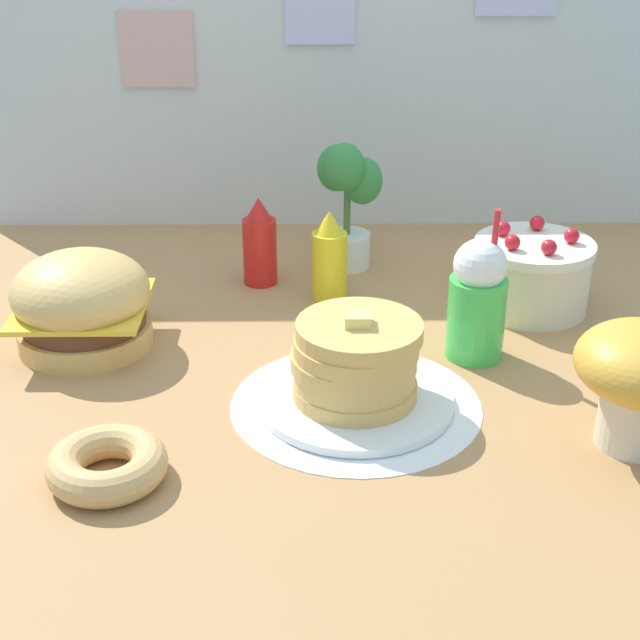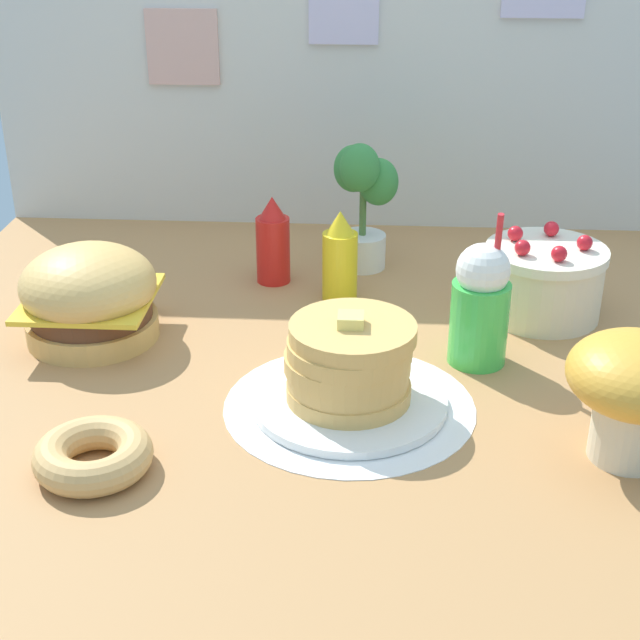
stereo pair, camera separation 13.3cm
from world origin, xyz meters
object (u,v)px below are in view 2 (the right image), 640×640
Objects in this scene: mushroom_stool at (637,386)px; pancake_stack at (349,370)px; potted_plant at (363,201)px; ketchup_bottle at (273,243)px; layer_cake at (544,281)px; donut_pink_glaze at (93,454)px; burger at (89,296)px; mustard_bottle at (340,259)px; cream_soda_cup at (480,305)px.

pancake_stack is at bearing 164.24° from mushroom_stool.
ketchup_bottle is at bearing -154.72° from potted_plant.
layer_cake is at bearing -31.75° from potted_plant.
donut_pink_glaze is (-0.45, -0.25, -0.05)m from pancake_stack.
ketchup_bottle is at bearing 42.82° from burger.
ketchup_bottle and mustard_bottle have the same top height.
burger is 0.55m from donut_pink_glaze.
burger is 0.76m from potted_plant.
pancake_stack is 1.13× the size of cream_soda_cup.
mustard_bottle reaches higher than pancake_stack.
pancake_stack is 0.74m from potted_plant.
cream_soda_cup is (0.27, 0.21, 0.05)m from pancake_stack.
mushroom_stool reaches higher than ketchup_bottle.
mushroom_stool is (0.51, -0.14, 0.07)m from pancake_stack.
burger is at bearing -137.18° from ketchup_bottle.
mustard_bottle is 1.08× the size of donut_pink_glaze.
cream_soda_cup is 1.36× the size of mushroom_stool.
mushroom_stool is at bearing -83.79° from layer_cake.
ketchup_bottle reaches higher than donut_pink_glaze.
burger reaches higher than layer_cake.
burger is 1.43× the size of donut_pink_glaze.
potted_plant is (0.46, 0.98, 0.15)m from donut_pink_glaze.
layer_cake is 0.52m from potted_plant.
layer_cake is (1.04, 0.19, -0.02)m from burger.
burger is 0.88× the size of cream_soda_cup.
burger is 1.19m from mushroom_stool.
cream_soda_cup is at bearing 37.78° from pancake_stack.
ketchup_bottle is 0.91× the size of mushroom_stool.
layer_cake is at bearing 96.21° from mushroom_stool.
potted_plant is (0.61, 0.46, 0.08)m from burger.
potted_plant is at bearing 148.25° from layer_cake.
mustard_bottle is (-0.49, 0.06, 0.02)m from layer_cake.
cream_soda_cup is (-0.18, -0.25, 0.05)m from layer_cake.
burger is 1.33× the size of ketchup_bottle.
mustard_bottle is 0.87m from mushroom_stool.
layer_cake is at bearing 10.18° from burger.
pancake_stack is at bearing -70.64° from ketchup_bottle.
layer_cake is 1.34× the size of donut_pink_glaze.
cream_soda_cup is 0.58m from potted_plant.
pancake_stack is 1.70× the size of ketchup_bottle.
donut_pink_glaze is at bearing -73.97° from burger.
burger is at bearing 155.60° from pancake_stack.
layer_cake is 1.13× the size of mushroom_stool.
layer_cake is 0.31m from cream_soda_cup.
potted_plant is at bearing 116.81° from cream_soda_cup.
donut_pink_glaze is at bearing -150.81° from pancake_stack.
burger is at bearing -169.82° from layer_cake.
burger is 0.87m from cream_soda_cup.
cream_soda_cup reaches higher than layer_cake.
burger is at bearing -155.55° from mustard_bottle.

